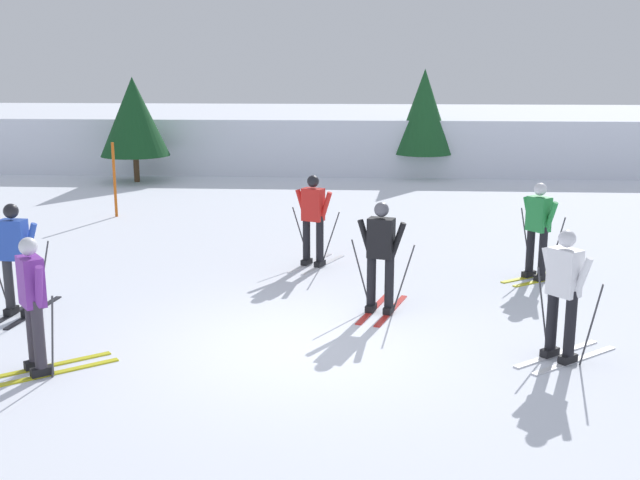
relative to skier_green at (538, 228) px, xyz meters
The scene contains 11 objects.
ground_plane 5.26m from the skier_green, 137.24° to the right, with size 120.00×120.00×0.00m, color silver.
far_snow_ridge 16.61m from the skier_green, 103.25° to the left, with size 80.00×8.38×1.86m, color silver.
skier_green is the anchor object (origin of this frame).
skier_white 3.86m from the skier_green, 97.14° to the right, with size 1.48×1.29×1.71m.
skier_purple 8.36m from the skier_green, 146.22° to the right, with size 1.49×1.28×1.71m.
skier_black 3.42m from the skier_green, 143.37° to the right, with size 0.97×1.64×1.71m.
skier_blue 8.52m from the skier_green, 163.01° to the right, with size 1.00×1.63×1.71m.
skier_red 4.00m from the skier_green, behind, with size 0.99×1.61×1.71m.
trail_marker_pole 10.45m from the skier_green, 150.77° to the left, with size 0.07×0.07×1.82m, color #C65614.
conifer_far_left 14.85m from the skier_green, 133.81° to the left, with size 2.15×2.15×3.26m.
conifer_far_right 12.38m from the skier_green, 95.45° to the left, with size 1.88×1.88×3.50m.
Camera 1 is at (0.85, -9.87, 3.74)m, focal length 43.85 mm.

